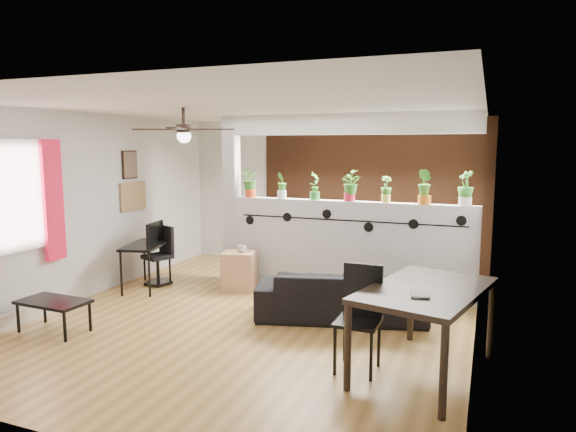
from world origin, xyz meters
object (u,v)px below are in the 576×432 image
Objects in this scene: potted_plant_3 at (350,185)px; potted_plant_5 at (425,186)px; potted_plant_0 at (250,182)px; potted_plant_2 at (315,185)px; dining_table at (426,297)px; ceiling_fan at (184,131)px; coffee_table at (53,304)px; folding_chair at (360,308)px; cube_shelf at (239,271)px; cup at (242,249)px; potted_plant_6 at (466,187)px; sofa at (341,295)px; potted_plant_1 at (282,184)px; potted_plant_4 at (386,188)px; computer_desk at (146,248)px; office_chair at (161,259)px.

potted_plant_3 is 0.92× the size of potted_plant_5.
potted_plant_5 is at bearing 0.00° from potted_plant_0.
potted_plant_2 is 3.16m from dining_table.
ceiling_fan is 2.52m from coffee_table.
dining_table is 0.62m from folding_chair.
cup reaches higher than cube_shelf.
potted_plant_6 is 3.27m from cup.
potted_plant_2 is 0.41× the size of folding_chair.
potted_plant_2 is 1.87m from sofa.
potted_plant_2 reaches higher than sofa.
potted_plant_1 is 1.58m from potted_plant_4.
ceiling_fan is 3.41m from dining_table.
potted_plant_4 is 0.37× the size of folding_chair.
potted_plant_4 is 2.48m from cube_shelf.
potted_plant_5 is 2.96m from cube_shelf.
potted_plant_5 is 0.46× the size of computer_desk.
potted_plant_4 is 2.66m from dining_table.
ceiling_fan is at bearing -145.85° from potted_plant_5.
potted_plant_6 is at bearing -0.00° from potted_plant_0.
dining_table is at bearing -94.99° from potted_plant_6.
potted_plant_2 reaches higher than dining_table.
potted_plant_1 reaches higher than computer_desk.
coffee_table is at bearing -173.75° from dining_table.
potted_plant_4 is at bearing 15.32° from computer_desk.
potted_plant_3 is at bearing 0.00° from potted_plant_0.
computer_desk is at bearing -174.34° from cube_shelf.
potted_plant_2 is at bearing 0.00° from potted_plant_0.
sofa is 1.48m from folding_chair.
sofa is 1.76m from dining_table.
computer_desk is (-3.41, -0.93, -0.93)m from potted_plant_4.
potted_plant_0 is (0.02, 1.80, -0.72)m from ceiling_fan.
potted_plant_1 is 0.38× the size of computer_desk.
potted_plant_5 reaches higher than potted_plant_4.
potted_plant_2 is at bearing 180.00° from potted_plant_3.
sofa is 3.09m from office_chair.
potted_plant_1 is 1.06× the size of potted_plant_4.
coffee_table is at bearing -120.80° from potted_plant_1.
potted_plant_1 is 2.11m from potted_plant_5.
cup reaches higher than sofa.
coffee_table is (-2.75, -2.84, -1.25)m from potted_plant_3.
computer_desk is 0.61× the size of dining_table.
potted_plant_2 is 1.44m from cup.
potted_plant_5 is 2.78m from cup.
potted_plant_1 is 3.50m from dining_table.
office_chair is 2.20m from coffee_table.
potted_plant_5 is (2.65, 1.80, -0.71)m from ceiling_fan.
dining_table is (1.16, -1.25, 0.46)m from sofa.
potted_plant_1 is at bearing -180.00° from potted_plant_2.
potted_plant_4 is (0.53, 0.00, -0.04)m from potted_plant_3.
dining_table is at bearing -11.30° from ceiling_fan.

